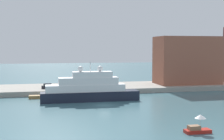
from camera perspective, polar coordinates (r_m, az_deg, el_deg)
ground at (r=70.77m, az=-1.39°, el=-6.62°), size 400.00×400.00×0.00m
quay_dock at (r=95.24m, az=-4.19°, el=-3.41°), size 110.00×18.40×1.42m
large_yacht at (r=75.96m, az=-4.35°, el=-3.62°), size 24.46×3.95×9.92m
small_motorboat at (r=49.82m, az=15.78°, el=-10.17°), size 4.14×1.74×2.89m
work_barge at (r=82.36m, az=-13.63°, el=-4.92°), size 4.93×1.81×0.81m
harbor_building at (r=103.36m, az=13.97°, el=1.80°), size 20.69×10.46×15.56m
parked_car at (r=90.71m, az=-11.92°, el=-3.01°), size 3.88×1.71×1.50m
person_figure at (r=87.08m, az=-8.33°, el=-3.16°), size 0.36×0.36×1.70m
mooring_bollard at (r=88.49m, az=-1.03°, el=-3.28°), size 0.37×0.37×0.71m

